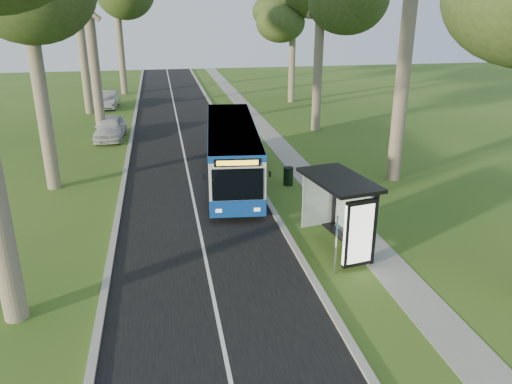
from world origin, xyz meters
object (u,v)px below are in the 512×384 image
(car_white, at_px, (110,128))
(car_silver, at_px, (109,100))
(bus, at_px, (232,152))
(bus_shelter, at_px, (346,204))
(bus_stop_sign, at_px, (336,238))
(litter_bin, at_px, (288,176))

(car_white, bearing_deg, car_silver, 98.87)
(bus, height_order, bus_shelter, bus)
(bus_shelter, bearing_deg, car_silver, 99.00)
(bus_shelter, bearing_deg, bus_stop_sign, -132.45)
(litter_bin, bearing_deg, car_white, 130.00)
(bus_shelter, height_order, litter_bin, bus_shelter)
(car_silver, bearing_deg, car_white, -80.97)
(bus, bearing_deg, bus_shelter, -67.17)
(bus, relative_size, car_white, 2.51)
(bus_stop_sign, relative_size, car_white, 0.46)
(car_silver, bearing_deg, bus, -66.16)
(bus, xyz_separation_m, car_silver, (-8.28, 22.77, -0.86))
(bus_shelter, xyz_separation_m, car_white, (-10.06, 20.11, -1.30))
(bus_shelter, bearing_deg, bus, 96.86)
(litter_bin, height_order, car_white, car_white)
(bus_shelter, relative_size, car_white, 0.79)
(litter_bin, xyz_separation_m, car_silver, (-11.09, 23.98, 0.26))
(car_white, bearing_deg, bus_shelter, -59.72)
(bus_shelter, distance_m, litter_bin, 8.35)
(bus, bearing_deg, car_white, 129.72)
(bus_stop_sign, relative_size, litter_bin, 2.30)
(bus_shelter, relative_size, car_silver, 0.83)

